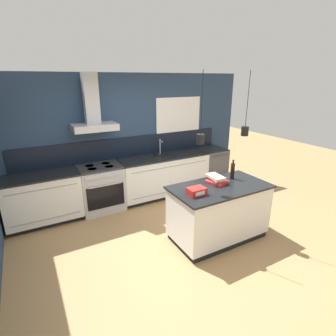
# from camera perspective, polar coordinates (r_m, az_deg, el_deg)

# --- Properties ---
(ground_plane) EXTENTS (16.00, 16.00, 0.00)m
(ground_plane) POSITION_cam_1_polar(r_m,az_deg,el_deg) (4.37, 1.55, -15.82)
(ground_plane) COLOR #A87F51
(ground_plane) RESTS_ON ground
(wall_back) EXTENTS (5.60, 2.35, 2.60)m
(wall_back) POSITION_cam_1_polar(r_m,az_deg,el_deg) (5.51, -9.34, 6.79)
(wall_back) COLOR navy
(wall_back) RESTS_ON ground_plane
(counter_run_left) EXTENTS (1.28, 0.64, 0.91)m
(counter_run_left) POSITION_cam_1_polar(r_m,az_deg,el_deg) (5.19, -25.51, -6.06)
(counter_run_left) COLOR black
(counter_run_left) RESTS_ON ground_plane
(counter_run_sink) EXTENTS (2.01, 0.64, 1.24)m
(counter_run_sink) POSITION_cam_1_polar(r_m,az_deg,el_deg) (5.78, -0.87, -1.62)
(counter_run_sink) COLOR black
(counter_run_sink) RESTS_ON ground_plane
(oven_range) EXTENTS (0.81, 0.66, 0.91)m
(oven_range) POSITION_cam_1_polar(r_m,az_deg,el_deg) (5.31, -14.32, -4.23)
(oven_range) COLOR #B5B5BA
(oven_range) RESTS_ON ground_plane
(dishwasher) EXTENTS (0.59, 0.65, 0.91)m
(dishwasher) POSITION_cam_1_polar(r_m,az_deg,el_deg) (6.46, 9.31, 0.30)
(dishwasher) COLOR #4C4C51
(dishwasher) RESTS_ON ground_plane
(kitchen_island) EXTENTS (1.55, 0.84, 0.91)m
(kitchen_island) POSITION_cam_1_polar(r_m,az_deg,el_deg) (4.33, 10.94, -9.37)
(kitchen_island) COLOR black
(kitchen_island) RESTS_ON ground_plane
(bottle_on_island) EXTENTS (0.07, 0.07, 0.33)m
(bottle_on_island) POSITION_cam_1_polar(r_m,az_deg,el_deg) (4.43, 13.87, -0.60)
(bottle_on_island) COLOR black
(bottle_on_island) RESTS_ON kitchen_island
(book_stack) EXTENTS (0.32, 0.38, 0.12)m
(book_stack) POSITION_cam_1_polar(r_m,az_deg,el_deg) (4.24, 10.48, -2.47)
(book_stack) COLOR #B2332D
(book_stack) RESTS_ON kitchen_island
(red_supply_box) EXTENTS (0.25, 0.19, 0.10)m
(red_supply_box) POSITION_cam_1_polar(r_m,az_deg,el_deg) (3.78, 6.22, -5.05)
(red_supply_box) COLOR red
(red_supply_box) RESTS_ON kitchen_island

